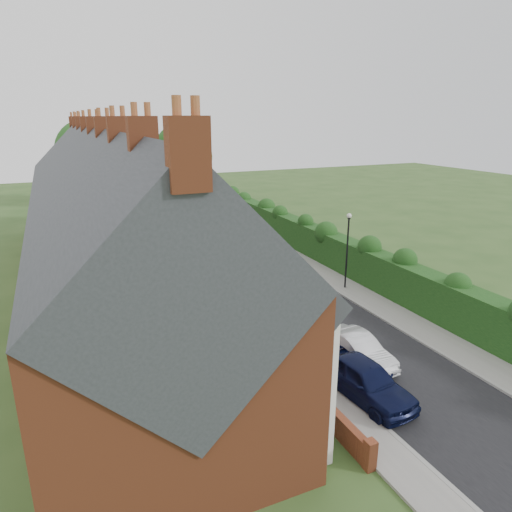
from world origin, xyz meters
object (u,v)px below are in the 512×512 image
Objects in this scene: car_navy at (365,379)px; car_grey at (169,212)px; car_silver_a at (358,349)px; car_beige at (176,226)px; car_red at (181,230)px; horse_cart at (233,231)px; horse at (241,244)px; car_green at (215,256)px; lamppost at (348,241)px; car_white at (253,274)px; car_silver_b at (293,306)px.

car_grey is (1.11, 37.54, -0.16)m from car_navy.
car_beige is (-1.40, 28.03, 0.01)m from car_silver_a.
car_red is 1.26× the size of horse_cart.
car_navy is 2.79× the size of horse.
car_navy is 21.87m from horse.
car_navy is at bearing -102.67° from car_green.
car_silver_a is (-5.00, -8.20, -2.61)m from lamppost.
car_white is at bearing 148.91° from lamppost.
car_grey is at bearing 95.25° from car_white.
car_green is 9.20m from car_red.
horse is 1.94m from horse_cart.
car_silver_a is 19.29m from horse.
car_grey is at bearing 89.35° from car_red.
car_silver_b reaches higher than car_red.
lamppost is 9.95m from car_silver_a.
lamppost is at bearing -76.84° from horse_cart.
car_navy is 13.87m from car_white.
car_navy is 1.06× the size of car_grey.
car_silver_b is (1.03, 8.01, -0.10)m from car_navy.
car_green is 2.46× the size of horse.
horse_cart is (3.40, -7.01, 0.67)m from car_beige.
car_silver_b is at bearing 82.43° from horse.
car_white is (0.03, 5.82, 0.09)m from car_silver_b.
car_beige is at bearing -85.59° from car_grey.
car_grey is 14.31m from horse_cart.
car_white is at bearing -79.57° from car_red.
car_beige is 9.48m from horse.
horse_cart is at bearing 81.64° from car_white.
car_green is at bearing -82.48° from car_red.
car_green reaches higher than car_beige.
car_beige is 1.13× the size of car_grey.
car_red is (-1.03, 20.40, -0.01)m from car_silver_b.
lamppost is 21.00m from car_beige.
car_grey is at bearing 86.82° from car_beige.
car_red is (-1.06, 14.58, -0.10)m from car_white.
car_beige is (0.00, 2.03, 0.01)m from car_red.
car_white is 1.64× the size of horse_cart.
horse is (2.37, 13.59, 0.01)m from car_silver_b.
car_green is 11.23m from car_beige.
horse is at bearing -57.17° from car_red.
car_red is at bearing 86.98° from car_silver_b.
car_silver_a is 5.61m from car_silver_b.
horse_cart reaches higher than car_green.
car_silver_a is 1.26× the size of horse_cart.
car_navy is 1.13× the size of car_silver_a.
horse is at bearing -90.00° from horse_cart.
car_red is at bearing -61.12° from horse.
car_silver_b is 11.23m from car_green.
horse reaches higher than car_green.
car_beige is at bearing 78.96° from car_green.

